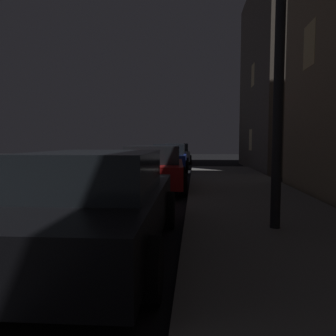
{
  "coord_description": "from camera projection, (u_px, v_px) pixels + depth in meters",
  "views": [
    {
      "loc": [
        4.19,
        -0.68,
        1.57
      ],
      "look_at": [
        3.97,
        1.84,
        1.36
      ],
      "focal_mm": 34.68,
      "sensor_mm": 36.0,
      "label": 1
    }
  ],
  "objects": [
    {
      "name": "car_red",
      "position": [
        154.0,
        168.0,
        10.55
      ],
      "size": [
        2.25,
        4.3,
        1.43
      ],
      "color": "maroon",
      "rests_on": "ground"
    },
    {
      "name": "car_black",
      "position": [
        99.0,
        203.0,
        4.52
      ],
      "size": [
        2.04,
        4.5,
        1.43
      ],
      "color": "black",
      "rests_on": "ground"
    },
    {
      "name": "street_lamp",
      "position": [
        280.0,
        20.0,
        5.08
      ],
      "size": [
        0.44,
        0.44,
        4.93
      ],
      "color": "black",
      "rests_on": "sidewalk"
    },
    {
      "name": "car_silver",
      "position": [
        177.0,
        153.0,
        23.14
      ],
      "size": [
        2.18,
        4.15,
        1.43
      ],
      "color": "#B7B7BF",
      "rests_on": "ground"
    },
    {
      "name": "building_far",
      "position": [
        323.0,
        76.0,
        17.92
      ],
      "size": [
        7.78,
        9.28,
        10.41
      ],
      "color": "#6B6056",
      "rests_on": "ground"
    },
    {
      "name": "car_blue",
      "position": [
        170.0,
        158.0,
        17.03
      ],
      "size": [
        1.99,
        4.23,
        1.43
      ],
      "color": "navy",
      "rests_on": "ground"
    }
  ]
}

